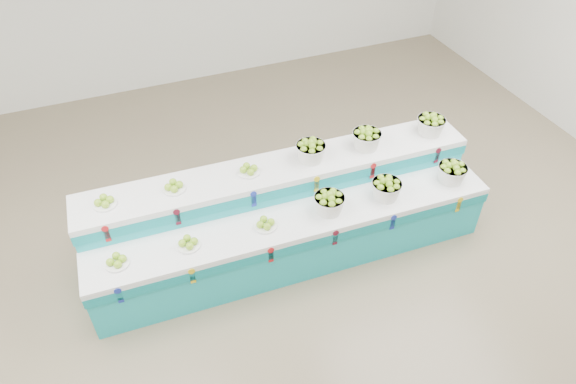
% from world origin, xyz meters
% --- Properties ---
extents(ground, '(10.00, 10.00, 0.00)m').
position_xyz_m(ground, '(0.00, 0.00, 0.00)').
color(ground, '#776851').
rests_on(ground, ground).
extents(display_stand, '(4.55, 1.31, 1.02)m').
position_xyz_m(display_stand, '(0.12, 0.60, 0.51)').
color(display_stand, '#1FB3BD').
rests_on(display_stand, ground).
extents(plate_lower_left, '(0.25, 0.25, 0.10)m').
position_xyz_m(plate_lower_left, '(-1.77, 0.38, 0.77)').
color(plate_lower_left, white).
rests_on(plate_lower_left, display_stand).
extents(plate_lower_mid, '(0.25, 0.25, 0.10)m').
position_xyz_m(plate_lower_mid, '(-1.06, 0.36, 0.77)').
color(plate_lower_mid, white).
rests_on(plate_lower_mid, display_stand).
extents(plate_lower_right, '(0.25, 0.25, 0.10)m').
position_xyz_m(plate_lower_right, '(-0.24, 0.33, 0.77)').
color(plate_lower_right, white).
rests_on(plate_lower_right, display_stand).
extents(basket_lower_left, '(0.34, 0.34, 0.25)m').
position_xyz_m(basket_lower_left, '(0.48, 0.31, 0.84)').
color(basket_lower_left, silver).
rests_on(basket_lower_left, display_stand).
extents(basket_lower_mid, '(0.34, 0.34, 0.25)m').
position_xyz_m(basket_lower_mid, '(1.16, 0.29, 0.84)').
color(basket_lower_mid, silver).
rests_on(basket_lower_mid, display_stand).
extents(basket_lower_right, '(0.34, 0.34, 0.25)m').
position_xyz_m(basket_lower_right, '(2.01, 0.26, 0.84)').
color(basket_lower_right, silver).
rests_on(basket_lower_right, display_stand).
extents(plate_upper_left, '(0.25, 0.25, 0.10)m').
position_xyz_m(plate_upper_left, '(-1.75, 0.94, 1.07)').
color(plate_upper_left, white).
rests_on(plate_upper_left, display_stand).
extents(plate_upper_mid, '(0.25, 0.25, 0.10)m').
position_xyz_m(plate_upper_mid, '(-1.04, 0.92, 1.07)').
color(plate_upper_mid, white).
rests_on(plate_upper_mid, display_stand).
extents(plate_upper_right, '(0.25, 0.25, 0.10)m').
position_xyz_m(plate_upper_right, '(-0.23, 0.89, 1.07)').
color(plate_upper_right, white).
rests_on(plate_upper_right, display_stand).
extents(basket_upper_left, '(0.34, 0.34, 0.25)m').
position_xyz_m(basket_upper_left, '(0.50, 0.87, 1.14)').
color(basket_upper_left, silver).
rests_on(basket_upper_left, display_stand).
extents(basket_upper_mid, '(0.34, 0.34, 0.25)m').
position_xyz_m(basket_upper_mid, '(1.18, 0.85, 1.14)').
color(basket_upper_mid, silver).
rests_on(basket_upper_mid, display_stand).
extents(basket_upper_right, '(0.34, 0.34, 0.25)m').
position_xyz_m(basket_upper_right, '(2.03, 0.82, 1.14)').
color(basket_upper_right, silver).
rests_on(basket_upper_right, display_stand).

